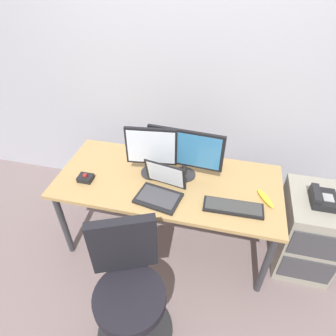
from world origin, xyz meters
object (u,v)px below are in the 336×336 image
at_px(office_chair, 130,293).
at_px(coffee_mug, 215,158).
at_px(banana, 265,198).
at_px(keyboard, 233,207).
at_px(monitor_main, 185,151).
at_px(monitor_side, 151,150).
at_px(file_cabinet, 307,232).
at_px(laptop, 161,189).
at_px(desk_phone, 322,198).
at_px(trackball_mouse, 86,178).

relative_size(office_chair, coffee_mug, 8.29).
bearing_deg(banana, keyboard, -148.26).
relative_size(monitor_main, monitor_side, 1.39).
bearing_deg(coffee_mug, keyboard, -68.99).
distance_m(file_cabinet, keyboard, 0.76).
height_order(laptop, banana, laptop).
bearing_deg(desk_phone, monitor_main, 177.14).
bearing_deg(file_cabinet, desk_phone, -116.78).
bearing_deg(laptop, monitor_main, 64.57).
bearing_deg(desk_phone, monitor_side, 179.19).
height_order(office_chair, monitor_side, monitor_side).
xyz_separation_m(keyboard, laptop, (-0.52, 0.02, 0.04)).
distance_m(desk_phone, office_chair, 1.47).
distance_m(office_chair, keyboard, 0.88).
height_order(monitor_main, coffee_mug, monitor_main).
xyz_separation_m(trackball_mouse, coffee_mug, (0.94, 0.44, 0.03)).
bearing_deg(office_chair, laptop, 85.74).
xyz_separation_m(monitor_side, laptop, (0.13, -0.22, -0.17)).
height_order(office_chair, laptop, office_chair).
bearing_deg(desk_phone, file_cabinet, 63.22).
bearing_deg(keyboard, office_chair, -132.77).
relative_size(laptop, coffee_mug, 3.06).
height_order(office_chair, coffee_mug, office_chair).
distance_m(office_chair, laptop, 0.71).
distance_m(monitor_main, coffee_mug, 0.34).
distance_m(coffee_mug, banana, 0.53).
distance_m(office_chair, monitor_main, 1.03).
relative_size(keyboard, laptop, 1.17).
distance_m(file_cabinet, desk_phone, 0.38).
bearing_deg(monitor_main, keyboard, -34.42).
relative_size(laptop, banana, 1.86).
bearing_deg(laptop, office_chair, -94.26).
xyz_separation_m(laptop, banana, (0.73, 0.12, -0.03)).
xyz_separation_m(laptop, coffee_mug, (0.33, 0.46, 0.00)).
height_order(office_chair, monitor_main, monitor_main).
distance_m(desk_phone, laptop, 1.14).
height_order(file_cabinet, banana, banana).
bearing_deg(banana, trackball_mouse, -176.01).
bearing_deg(monitor_side, office_chair, -84.51).
xyz_separation_m(file_cabinet, office_chair, (-1.18, -0.85, 0.09)).
bearing_deg(file_cabinet, coffee_mug, 163.41).
bearing_deg(file_cabinet, keyboard, -158.92).
height_order(desk_phone, monitor_main, monitor_main).
xyz_separation_m(monitor_main, laptop, (-0.12, -0.25, -0.18)).
bearing_deg(file_cabinet, office_chair, -144.34).
xyz_separation_m(monitor_main, trackball_mouse, (-0.72, -0.23, -0.21)).
xyz_separation_m(file_cabinet, coffee_mug, (-0.80, 0.24, 0.42)).
height_order(monitor_main, monitor_side, monitor_side).
distance_m(desk_phone, monitor_side, 1.27).
xyz_separation_m(keyboard, banana, (0.22, 0.13, 0.01)).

